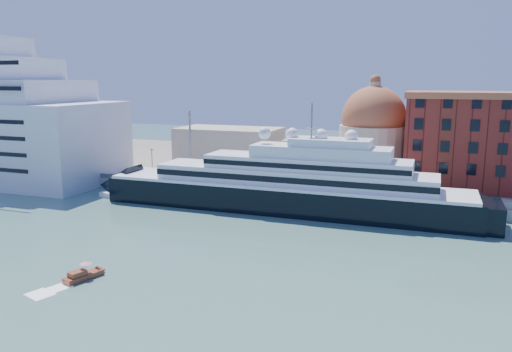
% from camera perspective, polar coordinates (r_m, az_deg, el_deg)
% --- Properties ---
extents(ground, '(400.00, 400.00, 0.00)m').
position_cam_1_polar(ground, '(91.42, -5.65, -6.97)').
color(ground, '#37605A').
rests_on(ground, ground).
extents(quay, '(180.00, 10.00, 2.50)m').
position_cam_1_polar(quay, '(121.54, 1.24, -1.79)').
color(quay, gray).
rests_on(quay, ground).
extents(land, '(260.00, 72.00, 2.00)m').
position_cam_1_polar(land, '(160.25, 5.93, 1.18)').
color(land, slate).
rests_on(land, ground).
extents(quay_fence, '(180.00, 0.10, 1.20)m').
position_cam_1_polar(quay_fence, '(116.99, 0.54, -1.36)').
color(quay_fence, slate).
rests_on(quay_fence, quay).
extents(superyacht, '(91.02, 12.62, 27.20)m').
position_cam_1_polar(superyacht, '(109.13, 1.78, -1.41)').
color(superyacht, black).
rests_on(superyacht, ground).
extents(service_barge, '(10.72, 4.95, 2.32)m').
position_cam_1_polar(service_barge, '(124.36, -15.19, -2.16)').
color(service_barge, white).
rests_on(service_barge, ground).
extents(water_taxi, '(3.55, 5.95, 2.68)m').
position_cam_1_polar(water_taxi, '(76.58, -19.21, -10.66)').
color(water_taxi, maroon).
rests_on(water_taxi, ground).
extents(warehouse, '(43.00, 19.00, 23.25)m').
position_cam_1_polar(warehouse, '(131.89, 25.97, 3.64)').
color(warehouse, maroon).
rests_on(warehouse, land).
extents(church, '(66.00, 18.00, 25.50)m').
position_cam_1_polar(church, '(140.70, 6.83, 3.88)').
color(church, beige).
rests_on(church, land).
extents(lamp_posts, '(120.80, 2.40, 18.00)m').
position_cam_1_polar(lamp_posts, '(122.96, -4.61, 2.40)').
color(lamp_posts, slate).
rests_on(lamp_posts, quay).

